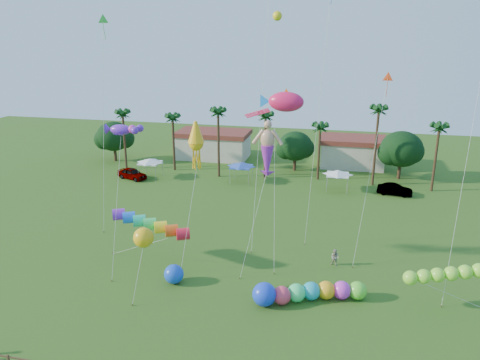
% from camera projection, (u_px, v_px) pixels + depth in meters
% --- Properties ---
extents(ground, '(160.00, 160.00, 0.00)m').
position_uv_depth(ground, '(209.00, 338.00, 33.99)').
color(ground, '#285116').
rests_on(ground, ground).
extents(tree_line, '(69.46, 8.91, 11.00)m').
position_uv_depth(tree_line, '(311.00, 147.00, 72.85)').
color(tree_line, '#3A2819').
rests_on(tree_line, ground).
extents(buildings_row, '(35.00, 7.00, 4.00)m').
position_uv_depth(buildings_row, '(274.00, 150.00, 80.54)').
color(buildings_row, beige).
rests_on(buildings_row, ground).
extents(tent_row, '(31.00, 4.00, 0.60)m').
position_uv_depth(tent_row, '(240.00, 165.00, 68.23)').
color(tent_row, white).
rests_on(tent_row, ground).
extents(car_a, '(5.28, 3.55, 1.67)m').
position_uv_depth(car_a, '(132.00, 174.00, 70.96)').
color(car_a, '#4C4C54').
rests_on(car_a, ground).
extents(car_b, '(4.83, 2.26, 1.53)m').
position_uv_depth(car_b, '(395.00, 190.00, 63.86)').
color(car_b, '#4C4C54').
rests_on(car_b, ground).
extents(spectator_b, '(0.98, 0.88, 1.66)m').
position_uv_depth(spectator_b, '(335.00, 258.00, 44.36)').
color(spectator_b, '#A39588').
rests_on(spectator_b, ground).
extents(caterpillar_inflatable, '(9.43, 4.70, 1.96)m').
position_uv_depth(caterpillar_inflatable, '(305.00, 292.00, 38.43)').
color(caterpillar_inflatable, '#E03A56').
rests_on(caterpillar_inflatable, ground).
extents(blue_ball, '(1.74, 1.74, 1.74)m').
position_uv_depth(blue_ball, '(174.00, 274.00, 41.26)').
color(blue_ball, blue).
rests_on(blue_ball, ground).
extents(rainbow_tube, '(10.19, 3.41, 4.17)m').
position_uv_depth(rainbow_tube, '(162.00, 232.00, 43.25)').
color(rainbow_tube, red).
rests_on(rainbow_tube, ground).
extents(green_worm, '(9.26, 1.98, 3.44)m').
position_uv_depth(green_worm, '(410.00, 278.00, 36.85)').
color(green_worm, '#8DF035').
rests_on(green_worm, ground).
extents(orange_ball_kite, '(2.14, 2.54, 6.31)m').
position_uv_depth(orange_ball_kite, '(144.00, 238.00, 37.57)').
color(orange_ball_kite, yellow).
rests_on(orange_ball_kite, ground).
extents(merman_kite, '(2.79, 4.57, 13.38)m').
position_uv_depth(merman_kite, '(267.00, 153.00, 42.05)').
color(merman_kite, tan).
rests_on(merman_kite, ground).
extents(fish_kite, '(5.10, 5.80, 16.23)m').
position_uv_depth(fish_kite, '(286.00, 102.00, 42.64)').
color(fish_kite, '#F41B55').
rests_on(fish_kite, ground).
extents(squid_kite, '(1.52, 5.53, 13.79)m').
position_uv_depth(squid_kite, '(196.00, 144.00, 42.21)').
color(squid_kite, '#FFB314').
rests_on(squid_kite, ground).
extents(lobster_kite, '(3.52, 5.65, 13.53)m').
position_uv_depth(lobster_kite, '(121.00, 130.00, 42.26)').
color(lobster_kite, purple).
rests_on(lobster_kite, ground).
extents(delta_kite_red, '(2.56, 4.81, 17.82)m').
position_uv_depth(delta_kite_red, '(387.00, 82.00, 42.86)').
color(delta_kite_red, '#E74419').
rests_on(delta_kite_red, ground).
extents(delta_kite_green, '(1.19, 3.59, 23.09)m').
position_uv_depth(delta_kite_green, '(103.00, 25.00, 48.23)').
color(delta_kite_green, green).
rests_on(delta_kite_green, ground).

